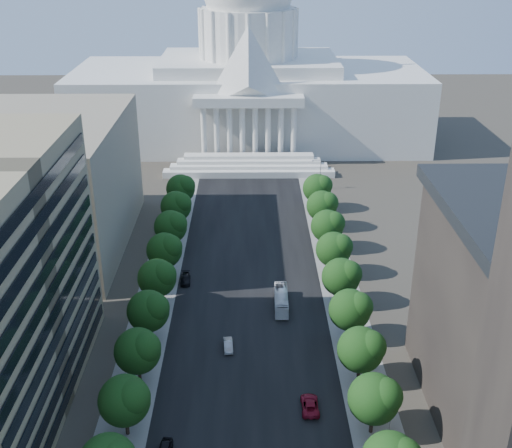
{
  "coord_description": "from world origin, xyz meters",
  "views": [
    {
      "loc": [
        0.18,
        -37.67,
        67.49
      ],
      "look_at": [
        1.4,
        75.56,
        16.03
      ],
      "focal_mm": 45.0,
      "sensor_mm": 36.0,
      "label": 1
    }
  ],
  "objects_px": {
    "car_silver": "(228,345)",
    "car_red": "(310,405)",
    "car_dark_b": "(185,279)",
    "city_bus": "(281,300)"
  },
  "relations": [
    {
      "from": "car_red",
      "to": "city_bus",
      "type": "distance_m",
      "value": 30.22
    },
    {
      "from": "car_silver",
      "to": "car_dark_b",
      "type": "relative_size",
      "value": 0.87
    },
    {
      "from": "car_dark_b",
      "to": "city_bus",
      "type": "xyz_separation_m",
      "value": [
        19.83,
        -9.97,
        0.78
      ]
    },
    {
      "from": "car_red",
      "to": "city_bus",
      "type": "bearing_deg",
      "value": -84.21
    },
    {
      "from": "car_silver",
      "to": "car_red",
      "type": "bearing_deg",
      "value": -55.69
    },
    {
      "from": "car_silver",
      "to": "car_dark_b",
      "type": "bearing_deg",
      "value": 107.09
    },
    {
      "from": "car_dark_b",
      "to": "city_bus",
      "type": "relative_size",
      "value": 0.47
    },
    {
      "from": "car_silver",
      "to": "car_dark_b",
      "type": "distance_m",
      "value": 25.9
    },
    {
      "from": "car_silver",
      "to": "city_bus",
      "type": "height_order",
      "value": "city_bus"
    },
    {
      "from": "car_red",
      "to": "car_silver",
      "type": "bearing_deg",
      "value": -50.68
    }
  ]
}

